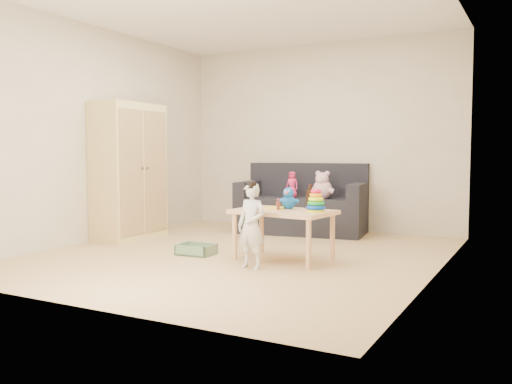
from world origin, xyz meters
The scene contains 13 objects.
room centered at (0.00, 0.00, 1.30)m, with size 4.50×4.50×4.50m.
wardrobe centered at (-1.76, 0.27, 0.84)m, with size 0.47×0.94×1.69m, color #E2CC7C.
sofa centered at (-0.06, 1.77, 0.24)m, with size 1.68×0.84×0.47m, color black.
play_table centered at (0.54, -0.09, 0.25)m, with size 0.97×0.61×0.51m, color #EDBA82.
storage_bin centered at (-0.41, -0.23, 0.06)m, with size 0.37×0.28×0.11m, color #5F825E, non-canonical shape.
toddler centered at (0.44, -0.57, 0.39)m, with size 0.29×0.19×0.78m, color silver.
pink_bear centered at (0.24, 1.76, 0.63)m, with size 0.27×0.23×0.31m, color #E5A8B9, non-canonical shape.
doll centered at (-0.19, 1.73, 0.65)m, with size 0.18×0.12×0.35m, color #E32A63.
ring_stacker centered at (0.88, -0.09, 0.59)m, with size 0.19×0.19×0.22m.
brown_bottle centered at (0.74, 0.11, 0.61)m, with size 0.09×0.09×0.25m.
blue_plush centered at (0.54, 0.03, 0.62)m, with size 0.18×0.14×0.22m, color blue, non-canonical shape.
wooden_figure centered at (0.48, -0.08, 0.57)m, with size 0.05×0.04×0.12m, color maroon, non-canonical shape.
yellow_book centered at (0.42, 0.02, 0.52)m, with size 0.18×0.18×0.01m, color yellow.
Camera 1 is at (2.82, -4.94, 1.07)m, focal length 38.00 mm.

